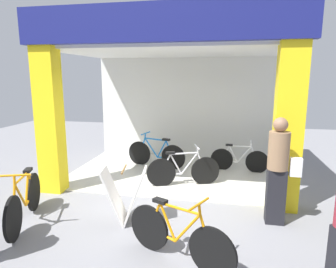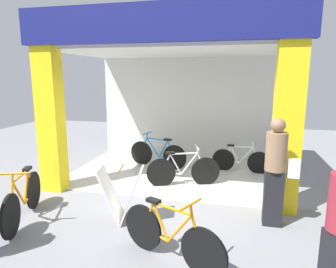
# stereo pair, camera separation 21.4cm
# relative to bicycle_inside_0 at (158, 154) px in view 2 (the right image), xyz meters

# --- Properties ---
(ground_plane) EXTENTS (18.08, 18.08, 0.00)m
(ground_plane) POSITION_rel_bicycle_inside_0_xyz_m (0.56, -2.02, -0.36)
(ground_plane) COLOR gray
(ground_plane) RESTS_ON ground
(shop_facade) EXTENTS (5.24, 3.58, 3.63)m
(shop_facade) POSITION_rel_bicycle_inside_0_xyz_m (0.56, -0.38, 1.58)
(shop_facade) COLOR beige
(shop_facade) RESTS_ON ground
(bicycle_inside_0) EXTENTS (1.61, 0.51, 0.91)m
(bicycle_inside_0) POSITION_rel_bicycle_inside_0_xyz_m (0.00, 0.00, 0.00)
(bicycle_inside_0) COLOR black
(bicycle_inside_0) RESTS_ON ground
(bicycle_inside_1) EXTENTS (1.44, 0.39, 0.79)m
(bicycle_inside_1) POSITION_rel_bicycle_inside_0_xyz_m (2.14, 0.04, -0.05)
(bicycle_inside_1) COLOR black
(bicycle_inside_1) RESTS_ON ground
(bicycle_inside_2) EXTENTS (1.54, 0.58, 0.89)m
(bicycle_inside_2) POSITION_rel_bicycle_inside_0_xyz_m (0.90, -1.22, -0.01)
(bicycle_inside_2) COLOR black
(bicycle_inside_2) RESTS_ON ground
(bicycle_parked_0) EXTENTS (1.49, 0.75, 0.90)m
(bicycle_parked_0) POSITION_rel_bicycle_inside_0_xyz_m (1.24, -3.96, -0.00)
(bicycle_parked_0) COLOR black
(bicycle_parked_0) RESTS_ON ground
(bicycle_parked_1) EXTENTS (0.65, 1.64, 0.95)m
(bicycle_parked_1) POSITION_rel_bicycle_inside_0_xyz_m (-1.39, -3.42, 0.02)
(bicycle_parked_1) COLOR black
(bicycle_parked_1) RESTS_ON ground
(sandwich_board_sign) EXTENTS (0.79, 0.59, 0.93)m
(sandwich_board_sign) POSITION_rel_bicycle_inside_0_xyz_m (0.20, -3.05, 0.10)
(sandwich_board_sign) COLOR silver
(sandwich_board_sign) RESTS_ON ground
(pedestrian_0) EXTENTS (0.53, 0.33, 1.76)m
(pedestrian_0) POSITION_rel_bicycle_inside_0_xyz_m (2.64, -2.59, 0.55)
(pedestrian_0) COLOR black
(pedestrian_0) RESTS_ON ground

